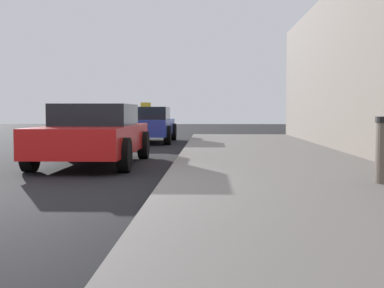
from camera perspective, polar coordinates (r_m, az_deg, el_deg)
name	(u,v)px	position (r m, az deg, el deg)	size (l,w,h in m)	color
ground_plane	(1,198)	(7.49, -19.28, -5.37)	(80.00, 80.00, 0.00)	black
sidewalk	(313,194)	(7.10, 12.54, -5.12)	(4.00, 32.00, 0.15)	gray
car_red	(94,134)	(11.71, -10.17, 1.07)	(1.97, 4.57, 1.27)	red
car_blue	(145,124)	(19.83, -4.89, 2.08)	(2.07, 4.45, 1.43)	#233899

